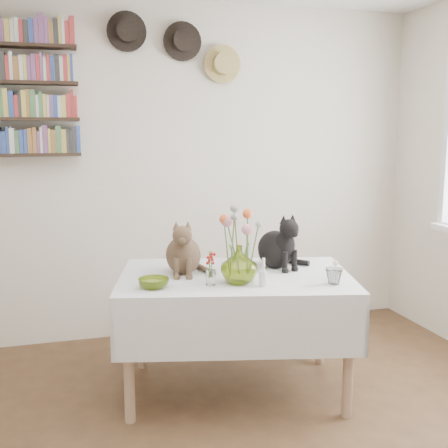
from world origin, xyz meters
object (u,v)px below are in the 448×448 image
object	(u,v)px
tabby_cat	(183,245)
black_cat	(275,239)
bookshelf_unit	(1,88)
dining_table	(235,304)
flower_vase	(239,264)

from	to	relation	value
tabby_cat	black_cat	xyz separation A→B (m)	(0.58, -0.02, 0.01)
bookshelf_unit	dining_table	bearing A→B (deg)	-37.93
dining_table	tabby_cat	size ratio (longest dim) A/B	4.49
dining_table	flower_vase	size ratio (longest dim) A/B	7.09
dining_table	tabby_cat	xyz separation A→B (m)	(-0.29, 0.13, 0.35)
black_cat	bookshelf_unit	xyz separation A→B (m)	(-1.61, 0.92, 0.94)
flower_vase	bookshelf_unit	bearing A→B (deg)	136.83
black_cat	bookshelf_unit	size ratio (longest dim) A/B	0.35
flower_vase	bookshelf_unit	xyz separation A→B (m)	(-1.28, 1.20, 1.01)
dining_table	bookshelf_unit	distance (m)	2.11
flower_vase	bookshelf_unit	world-z (taller)	bookshelf_unit
black_cat	bookshelf_unit	world-z (taller)	bookshelf_unit
black_cat	tabby_cat	bearing A→B (deg)	161.28
tabby_cat	black_cat	bearing A→B (deg)	12.10
tabby_cat	flower_vase	distance (m)	0.40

